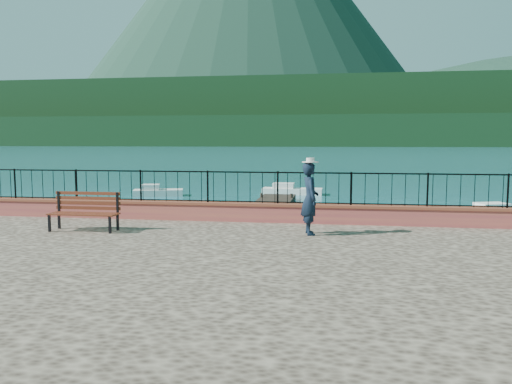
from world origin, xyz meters
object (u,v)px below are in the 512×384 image
(boat_2, at_px, (503,211))
(boat_3, at_px, (158,190))
(park_bench, at_px, (84,220))
(person, at_px, (310,199))
(boat_0, at_px, (205,209))
(boat_4, at_px, (292,189))

(boat_2, distance_m, boat_3, 20.73)
(park_bench, relative_size, person, 1.00)
(boat_2, relative_size, boat_3, 1.21)
(boat_0, bearing_deg, boat_4, 43.47)
(park_bench, bearing_deg, boat_0, 86.55)
(person, height_order, boat_3, person)
(person, relative_size, boat_0, 0.48)
(person, height_order, boat_4, person)
(park_bench, bearing_deg, boat_3, 104.31)
(boat_2, bearing_deg, boat_4, 121.15)
(person, bearing_deg, boat_0, 14.94)
(boat_3, bearing_deg, person, -75.69)
(boat_0, bearing_deg, park_bench, -122.94)
(boat_0, xyz_separation_m, boat_4, (3.33, 10.82, 0.00))
(boat_4, bearing_deg, boat_0, -105.99)
(boat_2, bearing_deg, boat_0, 168.23)
(park_bench, relative_size, boat_3, 0.60)
(boat_0, height_order, boat_3, same)
(boat_0, distance_m, boat_2, 14.17)
(person, height_order, boat_0, person)
(park_bench, bearing_deg, person, 4.33)
(boat_0, bearing_deg, person, -90.35)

